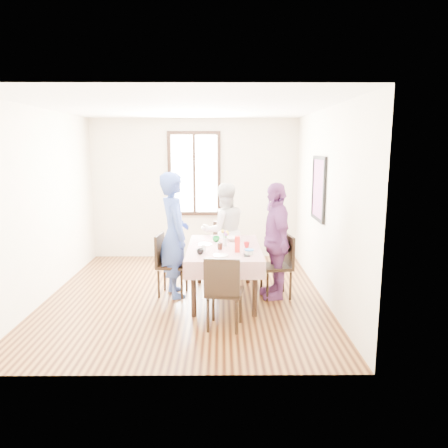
{
  "coord_description": "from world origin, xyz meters",
  "views": [
    {
      "loc": [
        0.52,
        -5.99,
        2.16
      ],
      "look_at": [
        0.56,
        -0.17,
        1.1
      ],
      "focal_mm": 33.93,
      "sensor_mm": 36.0,
      "label": 1
    }
  ],
  "objects_px": {
    "person_far": "(224,231)",
    "chair_left": "(173,265)",
    "person_right": "(275,241)",
    "person_left": "(173,235)",
    "chair_far": "(224,250)",
    "chair_right": "(276,266)",
    "chair_near": "(225,292)",
    "dining_table": "(224,273)"
  },
  "relations": [
    {
      "from": "person_far",
      "to": "chair_left",
      "type": "bearing_deg",
      "value": 32.89
    },
    {
      "from": "person_right",
      "to": "person_left",
      "type": "bearing_deg",
      "value": -100.04
    },
    {
      "from": "chair_far",
      "to": "person_left",
      "type": "xyz_separation_m",
      "value": [
        -0.74,
        -0.89,
        0.45
      ]
    },
    {
      "from": "chair_left",
      "to": "person_far",
      "type": "bearing_deg",
      "value": 146.3
    },
    {
      "from": "chair_left",
      "to": "person_far",
      "type": "height_order",
      "value": "person_far"
    },
    {
      "from": "chair_right",
      "to": "chair_near",
      "type": "height_order",
      "value": "same"
    },
    {
      "from": "chair_left",
      "to": "chair_far",
      "type": "bearing_deg",
      "value": 146.9
    },
    {
      "from": "dining_table",
      "to": "person_left",
      "type": "distance_m",
      "value": 0.92
    },
    {
      "from": "chair_far",
      "to": "person_far",
      "type": "bearing_deg",
      "value": 99.51
    },
    {
      "from": "chair_right",
      "to": "person_left",
      "type": "relative_size",
      "value": 0.5
    },
    {
      "from": "dining_table",
      "to": "person_far",
      "type": "height_order",
      "value": "person_far"
    },
    {
      "from": "person_far",
      "to": "person_right",
      "type": "bearing_deg",
      "value": 111.21
    },
    {
      "from": "dining_table",
      "to": "chair_right",
      "type": "relative_size",
      "value": 1.65
    },
    {
      "from": "chair_left",
      "to": "chair_near",
      "type": "height_order",
      "value": "same"
    },
    {
      "from": "chair_right",
      "to": "chair_far",
      "type": "relative_size",
      "value": 1.0
    },
    {
      "from": "chair_near",
      "to": "dining_table",
      "type": "bearing_deg",
      "value": 100.0
    },
    {
      "from": "chair_far",
      "to": "chair_near",
      "type": "distance_m",
      "value": 2.06
    },
    {
      "from": "dining_table",
      "to": "chair_near",
      "type": "bearing_deg",
      "value": -90.0
    },
    {
      "from": "chair_far",
      "to": "person_left",
      "type": "height_order",
      "value": "person_left"
    },
    {
      "from": "dining_table",
      "to": "chair_far",
      "type": "xyz_separation_m",
      "value": [
        0.0,
        1.03,
        0.08
      ]
    },
    {
      "from": "person_right",
      "to": "person_far",
      "type": "bearing_deg",
      "value": -149.06
    },
    {
      "from": "chair_right",
      "to": "dining_table",
      "type": "bearing_deg",
      "value": 84.13
    },
    {
      "from": "person_left",
      "to": "person_right",
      "type": "distance_m",
      "value": 1.48
    },
    {
      "from": "chair_left",
      "to": "person_far",
      "type": "xyz_separation_m",
      "value": [
        0.76,
        0.87,
        0.34
      ]
    },
    {
      "from": "person_far",
      "to": "person_left",
      "type": "bearing_deg",
      "value": 33.66
    },
    {
      "from": "dining_table",
      "to": "chair_right",
      "type": "bearing_deg",
      "value": 3.54
    },
    {
      "from": "chair_far",
      "to": "person_right",
      "type": "bearing_deg",
      "value": 136.33
    },
    {
      "from": "chair_near",
      "to": "person_left",
      "type": "bearing_deg",
      "value": 132.16
    },
    {
      "from": "chair_near",
      "to": "person_right",
      "type": "height_order",
      "value": "person_right"
    },
    {
      "from": "person_left",
      "to": "person_far",
      "type": "relative_size",
      "value": 1.15
    },
    {
      "from": "dining_table",
      "to": "person_left",
      "type": "height_order",
      "value": "person_left"
    },
    {
      "from": "dining_table",
      "to": "chair_left",
      "type": "bearing_deg",
      "value": 169.48
    },
    {
      "from": "person_right",
      "to": "dining_table",
      "type": "bearing_deg",
      "value": -92.76
    },
    {
      "from": "chair_right",
      "to": "person_right",
      "type": "xyz_separation_m",
      "value": [
        -0.02,
        -0.0,
        0.38
      ]
    },
    {
      "from": "chair_right",
      "to": "person_left",
      "type": "height_order",
      "value": "person_left"
    },
    {
      "from": "chair_near",
      "to": "person_left",
      "type": "xyz_separation_m",
      "value": [
        -0.74,
        1.17,
        0.45
      ]
    },
    {
      "from": "dining_table",
      "to": "chair_far",
      "type": "height_order",
      "value": "chair_far"
    },
    {
      "from": "chair_near",
      "to": "person_far",
      "type": "relative_size",
      "value": 0.57
    },
    {
      "from": "chair_right",
      "to": "person_far",
      "type": "height_order",
      "value": "person_far"
    },
    {
      "from": "chair_far",
      "to": "person_far",
      "type": "height_order",
      "value": "person_far"
    },
    {
      "from": "chair_right",
      "to": "chair_near",
      "type": "bearing_deg",
      "value": 135.51
    },
    {
      "from": "chair_far",
      "to": "person_far",
      "type": "xyz_separation_m",
      "value": [
        0.0,
        -0.02,
        0.34
      ]
    }
  ]
}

